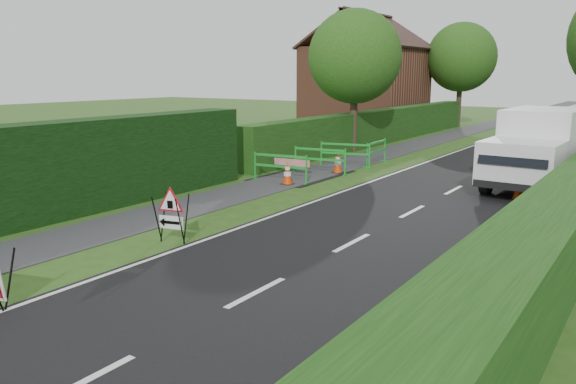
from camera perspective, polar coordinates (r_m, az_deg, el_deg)
The scene contains 20 objects.
ground at distance 10.81m, azimuth -17.30°, elevation -8.66°, with size 120.00×120.00×0.00m, color #284915.
road_surface at distance 41.72m, azimuth 26.59°, elevation 5.59°, with size 6.00×90.00×0.02m, color black.
footpath at distance 42.81m, azimuth 19.27°, elevation 6.31°, with size 2.00×90.00×0.02m, color #2D2D30.
hedge_west_far at distance 31.28m, azimuth 9.37°, elevation 4.97°, with size 1.00×24.00×1.80m, color #14380F.
house_west at distance 40.45m, azimuth 7.87°, elevation 10.67°, with size 7.50×7.40×7.88m.
tree_nw at distance 27.31m, azimuth 6.81°, elevation 13.48°, with size 4.40×4.40×6.70m.
tree_fw at distance 42.15m, azimuth 17.21°, elevation 12.94°, with size 4.80×4.80×7.24m.
triangle_sign at distance 12.62m, azimuth -11.95°, elevation -1.86°, with size 0.90×0.90×1.08m.
works_van at distance 20.09m, azimuth 24.00°, elevation 4.20°, with size 2.37×5.69×2.56m.
traffic_cone_0 at distance 18.11m, azimuth 22.41°, elevation 0.48°, with size 0.38×0.38×0.79m.
traffic_cone_1 at distance 19.96m, azimuth 26.53°, elevation 1.11°, with size 0.38×0.38×0.79m.
traffic_cone_2 at distance 22.51m, azimuth 26.76°, elevation 2.19°, with size 0.38×0.38×0.79m.
traffic_cone_3 at distance 19.01m, azimuth -0.05°, elevation 1.90°, with size 0.38×0.38×0.79m.
traffic_cone_4 at distance 21.33m, azimuth 5.08°, elevation 2.95°, with size 0.38×0.38×0.79m.
ped_barrier_0 at distance 19.49m, azimuth -0.80°, elevation 2.85°, with size 2.09×0.64×1.00m.
ped_barrier_1 at distance 21.15m, azimuth 3.26°, elevation 3.56°, with size 2.09×0.70×1.00m.
ped_barrier_2 at distance 22.77m, azimuth 5.82°, elevation 4.11°, with size 2.08×0.83×1.00m.
ped_barrier_3 at distance 23.59m, azimuth 8.97°, elevation 4.30°, with size 0.50×2.08×1.00m.
redwhite_plank at distance 21.09m, azimuth 0.40°, elevation 1.82°, with size 1.50×0.04×0.25m, color red.
hatchback_car at distance 33.38m, azimuth 24.07°, elevation 5.67°, with size 1.56×3.89×1.33m, color silver.
Camera 1 is at (8.06, -6.19, 3.70)m, focal length 35.00 mm.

